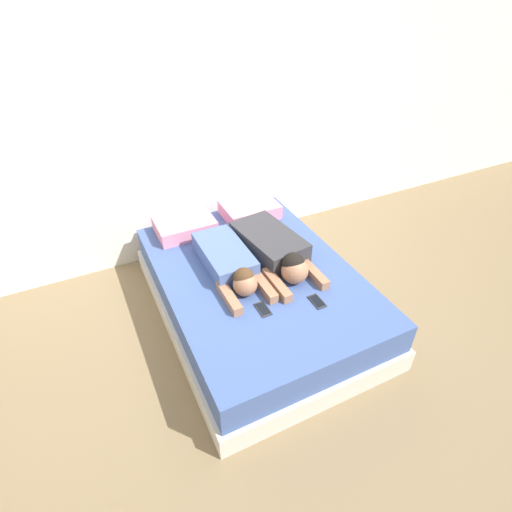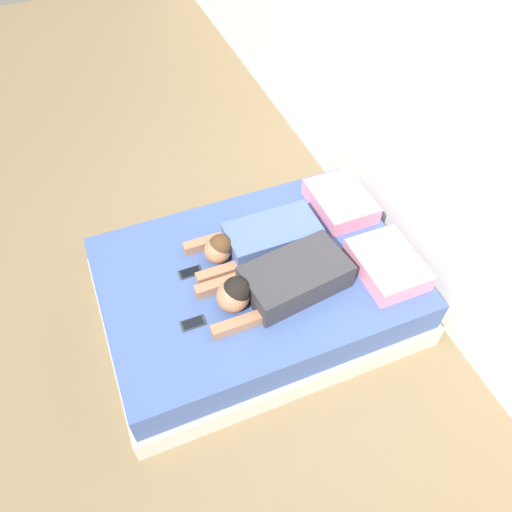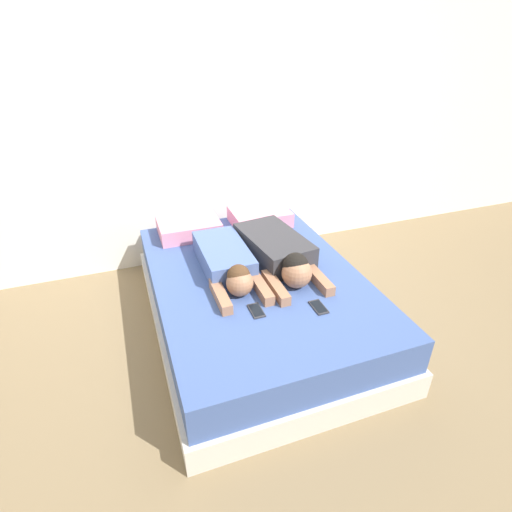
{
  "view_description": "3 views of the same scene",
  "coord_description": "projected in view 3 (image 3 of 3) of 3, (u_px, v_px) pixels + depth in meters",
  "views": [
    {
      "loc": [
        -1.08,
        -2.21,
        2.42
      ],
      "look_at": [
        0.0,
        0.0,
        0.59
      ],
      "focal_mm": 28.0,
      "sensor_mm": 36.0,
      "label": 1
    },
    {
      "loc": [
        1.91,
        -0.77,
        3.02
      ],
      "look_at": [
        0.0,
        0.0,
        0.59
      ],
      "focal_mm": 35.0,
      "sensor_mm": 36.0,
      "label": 2
    },
    {
      "loc": [
        -0.82,
        -2.29,
        1.99
      ],
      "look_at": [
        0.0,
        0.0,
        0.59
      ],
      "focal_mm": 28.0,
      "sensor_mm": 36.0,
      "label": 3
    }
  ],
  "objects": [
    {
      "name": "ground_plane",
      "position": [
        256.0,
        322.0,
        3.1
      ],
      "size": [
        12.0,
        12.0,
        0.0
      ],
      "primitive_type": "plane",
      "color": "#7F6B4C"
    },
    {
      "name": "wall_back",
      "position": [
        209.0,
        119.0,
        3.43
      ],
      "size": [
        12.0,
        0.06,
        2.6
      ],
      "color": "white",
      "rests_on": "ground_plane"
    },
    {
      "name": "bed",
      "position": [
        256.0,
        299.0,
        2.99
      ],
      "size": [
        1.49,
        2.09,
        0.44
      ],
      "color": "beige",
      "rests_on": "ground_plane"
    },
    {
      "name": "pillow_head_left",
      "position": [
        189.0,
        227.0,
        3.4
      ],
      "size": [
        0.51,
        0.38,
        0.13
      ],
      "color": "pink",
      "rests_on": "bed"
    },
    {
      "name": "pillow_head_right",
      "position": [
        260.0,
        217.0,
        3.59
      ],
      "size": [
        0.51,
        0.38,
        0.13
      ],
      "color": "pink",
      "rests_on": "bed"
    },
    {
      "name": "person_left",
      "position": [
        228.0,
        263.0,
        2.85
      ],
      "size": [
        0.35,
        0.9,
        0.21
      ],
      "color": "#4C66A5",
      "rests_on": "bed"
    },
    {
      "name": "person_right",
      "position": [
        279.0,
        253.0,
        2.95
      ],
      "size": [
        0.46,
        0.97,
        0.24
      ],
      "color": "#333338",
      "rests_on": "bed"
    },
    {
      "name": "cell_phone_left",
      "position": [
        256.0,
        311.0,
        2.5
      ],
      "size": [
        0.08,
        0.15,
        0.01
      ],
      "color": "#2D2D33",
      "rests_on": "bed"
    },
    {
      "name": "cell_phone_right",
      "position": [
        319.0,
        307.0,
        2.53
      ],
      "size": [
        0.08,
        0.15,
        0.01
      ],
      "color": "#2D2D33",
      "rests_on": "bed"
    }
  ]
}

